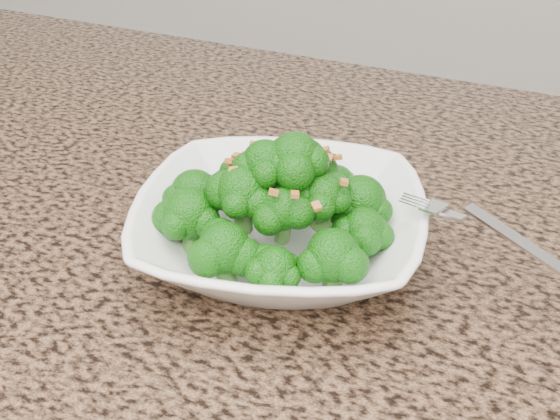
% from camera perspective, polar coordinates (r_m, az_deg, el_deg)
% --- Properties ---
extents(granite_counter, '(1.64, 1.04, 0.03)m').
position_cam_1_polar(granite_counter, '(0.66, -10.18, -3.48)').
color(granite_counter, brown).
rests_on(granite_counter, cabinet).
extents(bowl, '(0.31, 0.31, 0.06)m').
position_cam_1_polar(bowl, '(0.60, 0.00, -1.59)').
color(bowl, white).
rests_on(bowl, granite_counter).
extents(broccoli_pile, '(0.22, 0.22, 0.08)m').
position_cam_1_polar(broccoli_pile, '(0.57, -0.00, 4.27)').
color(broccoli_pile, '#13620B').
rests_on(broccoli_pile, bowl).
extents(garlic_topping, '(0.13, 0.13, 0.01)m').
position_cam_1_polar(garlic_topping, '(0.55, -0.00, 8.16)').
color(garlic_topping, '#B86C2C').
rests_on(garlic_topping, broccoli_pile).
extents(fork, '(0.16, 0.08, 0.01)m').
position_cam_1_polar(fork, '(0.57, 14.23, -0.53)').
color(fork, silver).
rests_on(fork, bowl).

